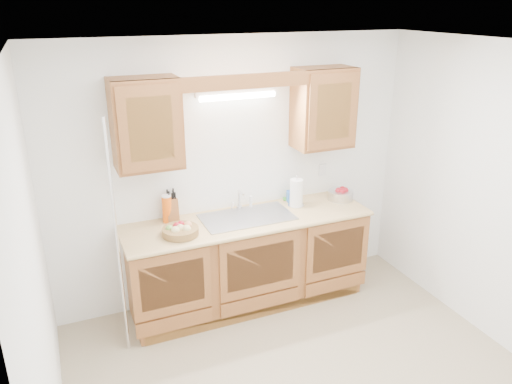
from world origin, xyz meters
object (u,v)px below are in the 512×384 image
knife_block (173,209)px  apple_bowl (341,194)px  fruit_basket (180,230)px  paper_towel (296,193)px

knife_block → apple_bowl: bearing=0.8°
fruit_basket → knife_block: (0.02, 0.33, 0.06)m
fruit_basket → paper_towel: bearing=8.7°
fruit_basket → knife_block: bearing=86.8°
knife_block → paper_towel: 1.19m
fruit_basket → paper_towel: 1.22m
paper_towel → knife_block: bearing=173.1°
knife_block → paper_towel: paper_towel is taller
fruit_basket → knife_block: size_ratio=1.21×
knife_block → paper_towel: size_ratio=0.93×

